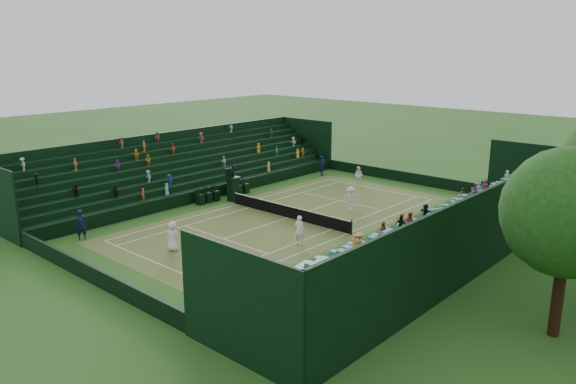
# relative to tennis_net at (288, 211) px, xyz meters

# --- Properties ---
(ground) EXTENTS (160.00, 160.00, 0.00)m
(ground) POSITION_rel_tennis_net_xyz_m (0.00, 0.00, -0.53)
(ground) COLOR #24551A
(ground) RESTS_ON ground
(court_surface) EXTENTS (12.97, 26.77, 0.01)m
(court_surface) POSITION_rel_tennis_net_xyz_m (0.00, 0.00, -0.52)
(court_surface) COLOR #346722
(court_surface) RESTS_ON ground
(perimeter_wall_north) EXTENTS (17.17, 0.20, 1.00)m
(perimeter_wall_north) POSITION_rel_tennis_net_xyz_m (0.00, 15.88, -0.03)
(perimeter_wall_north) COLOR black
(perimeter_wall_north) RESTS_ON ground
(perimeter_wall_south) EXTENTS (17.17, 0.20, 1.00)m
(perimeter_wall_south) POSITION_rel_tennis_net_xyz_m (0.00, -15.88, -0.03)
(perimeter_wall_south) COLOR black
(perimeter_wall_south) RESTS_ON ground
(perimeter_wall_east) EXTENTS (0.20, 31.77, 1.00)m
(perimeter_wall_east) POSITION_rel_tennis_net_xyz_m (8.48, 0.00, -0.03)
(perimeter_wall_east) COLOR black
(perimeter_wall_east) RESTS_ON ground
(perimeter_wall_west) EXTENTS (0.20, 31.77, 1.00)m
(perimeter_wall_west) POSITION_rel_tennis_net_xyz_m (-8.48, 0.00, -0.03)
(perimeter_wall_west) COLOR black
(perimeter_wall_west) RESTS_ON ground
(north_grandstand) EXTENTS (6.60, 32.00, 4.90)m
(north_grandstand) POSITION_rel_tennis_net_xyz_m (12.66, 0.00, 1.02)
(north_grandstand) COLOR black
(north_grandstand) RESTS_ON ground
(south_grandstand) EXTENTS (6.60, 32.00, 4.90)m
(south_grandstand) POSITION_rel_tennis_net_xyz_m (-12.66, 0.00, 1.02)
(south_grandstand) COLOR black
(south_grandstand) RESTS_ON ground
(tennis_net) EXTENTS (11.67, 0.10, 1.06)m
(tennis_net) POSITION_rel_tennis_net_xyz_m (0.00, 0.00, 0.00)
(tennis_net) COLOR black
(tennis_net) RESTS_ON ground
(umpire_chair) EXTENTS (0.96, 0.96, 3.03)m
(umpire_chair) POSITION_rel_tennis_net_xyz_m (-6.56, 0.53, 0.77)
(umpire_chair) COLOR black
(umpire_chair) RESTS_ON ground
(courtside_chairs) EXTENTS (0.56, 5.53, 1.22)m
(courtside_chairs) POSITION_rel_tennis_net_xyz_m (-7.73, 0.49, -0.06)
(courtside_chairs) COLOR black
(courtside_chairs) RESTS_ON ground
(player_near_west) EXTENTS (1.05, 0.83, 1.89)m
(player_near_west) POSITION_rel_tennis_net_xyz_m (-0.72, -9.92, 0.42)
(player_near_west) COLOR white
(player_near_west) RESTS_ON ground
(player_near_east) EXTENTS (0.79, 0.61, 1.94)m
(player_near_east) POSITION_rel_tennis_net_xyz_m (4.41, -3.79, 0.45)
(player_near_east) COLOR white
(player_near_east) RESTS_ON ground
(player_far_west) EXTENTS (0.97, 0.84, 1.68)m
(player_far_west) POSITION_rel_tennis_net_xyz_m (-2.19, 12.21, 0.32)
(player_far_west) COLOR white
(player_far_west) RESTS_ON ground
(player_far_east) EXTENTS (1.38, 1.31, 1.88)m
(player_far_east) POSITION_rel_tennis_net_xyz_m (2.23, 4.80, 0.41)
(player_far_east) COLOR white
(player_far_east) RESTS_ON ground
(line_judge_north) EXTENTS (0.72, 0.85, 1.98)m
(line_judge_north) POSITION_rel_tennis_net_xyz_m (-7.12, 12.99, 0.47)
(line_judge_north) COLOR black
(line_judge_north) RESTS_ON ground
(line_judge_south) EXTENTS (0.72, 0.86, 2.01)m
(line_judge_south) POSITION_rel_tennis_net_xyz_m (-6.92, -12.65, 0.48)
(line_judge_south) COLOR black
(line_judge_south) RESTS_ON ground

